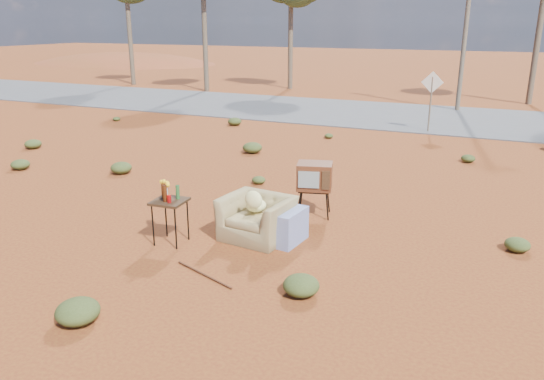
% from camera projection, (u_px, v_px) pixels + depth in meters
% --- Properties ---
extents(ground, '(140.00, 140.00, 0.00)m').
position_uv_depth(ground, '(245.00, 247.00, 9.58)').
color(ground, brown).
rests_on(ground, ground).
extents(highway, '(140.00, 7.00, 0.04)m').
position_uv_depth(highway, '(402.00, 116.00, 22.64)').
color(highway, '#565659').
rests_on(highway, ground).
extents(dirt_mound, '(26.00, 18.00, 2.00)m').
position_uv_depth(dirt_mound, '(124.00, 63.00, 50.74)').
color(dirt_mound, brown).
rests_on(dirt_mound, ground).
extents(armchair, '(1.53, 0.94, 1.07)m').
position_uv_depth(armchair, '(262.00, 214.00, 9.80)').
color(armchair, '#947F50').
rests_on(armchair, ground).
extents(tv_unit, '(0.82, 0.72, 1.13)m').
position_uv_depth(tv_unit, '(315.00, 177.00, 10.87)').
color(tv_unit, black).
rests_on(tv_unit, ground).
extents(side_table, '(0.62, 0.62, 1.15)m').
position_uv_depth(side_table, '(168.00, 198.00, 9.56)').
color(side_table, '#372214').
rests_on(side_table, ground).
extents(rusty_bar, '(1.26, 0.50, 0.04)m').
position_uv_depth(rusty_bar, '(204.00, 275.00, 8.50)').
color(rusty_bar, '#502515').
rests_on(rusty_bar, ground).
extents(road_sign, '(0.78, 0.06, 2.19)m').
position_uv_depth(road_sign, '(432.00, 91.00, 19.00)').
color(road_sign, brown).
rests_on(road_sign, ground).
extents(utility_pole_center, '(1.40, 0.20, 8.00)m').
position_uv_depth(utility_pole_center, '(467.00, 15.00, 22.79)').
color(utility_pole_center, brown).
rests_on(utility_pole_center, ground).
extents(scrub_patch, '(17.49, 8.07, 0.33)m').
position_uv_depth(scrub_patch, '(293.00, 173.00, 13.70)').
color(scrub_patch, '#404F22').
rests_on(scrub_patch, ground).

